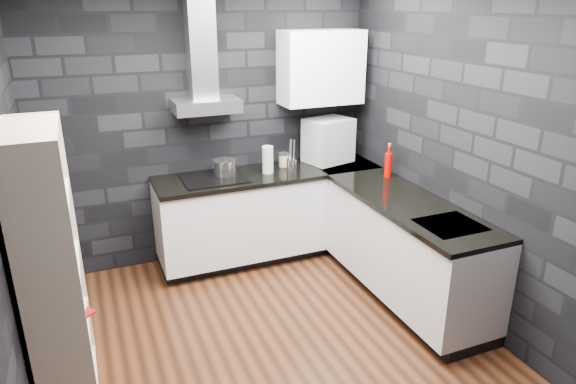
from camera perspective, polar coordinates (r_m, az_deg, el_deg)
ground at (r=4.14m, az=-2.17°, el=-15.80°), size 3.20×3.20×0.00m
wall_back at (r=5.03m, az=-8.92°, el=7.53°), size 3.20×0.05×2.70m
wall_front at (r=2.19m, az=12.58°, el=-10.08°), size 3.20×0.05×2.70m
wall_right at (r=4.33m, az=18.23°, el=4.68°), size 0.05×3.20×2.70m
toekick_back at (r=5.34m, az=-2.18°, el=-6.29°), size 2.18×0.50×0.10m
toekick_right at (r=4.74m, az=13.02°, el=-10.61°), size 0.50×1.78×0.10m
counter_back_cab at (r=5.13m, az=-2.08°, el=-2.18°), size 2.20×0.60×0.76m
counter_right_cab at (r=4.51m, az=13.03°, el=-6.03°), size 0.60×1.80×0.76m
counter_back_top at (r=4.98m, az=-2.10°, el=2.03°), size 2.20×0.62×0.04m
counter_right_top at (r=4.35m, az=13.34°, el=-1.32°), size 0.62×1.80×0.04m
counter_corner_top at (r=5.31m, az=5.98°, el=3.09°), size 0.62×0.62×0.04m
hood_body at (r=4.79m, az=-9.07°, el=9.45°), size 0.60×0.34×0.12m
hood_chimney at (r=4.79m, az=-9.62°, el=15.59°), size 0.24×0.20×0.90m
upper_cabinet at (r=5.13m, az=3.68°, el=13.65°), size 0.80×0.35×0.70m
cooktop at (r=4.83m, az=-8.27°, el=1.56°), size 0.58×0.50×0.01m
sink_rim at (r=3.99m, az=17.59°, el=-3.54°), size 0.44×0.40×0.01m
pot at (r=4.88m, az=-7.03°, el=2.68°), size 0.27×0.27×0.13m
glass_vase at (r=4.91m, az=-2.27°, el=3.60°), size 0.11×0.11×0.26m
storage_jar at (r=5.13m, az=-0.49°, el=3.53°), size 0.13×0.13×0.12m
utensil_crock at (r=4.97m, az=0.39°, el=2.97°), size 0.11×0.11×0.12m
appliance_garage at (r=5.26m, az=4.49°, el=5.74°), size 0.52×0.45×0.44m
red_bottle at (r=4.88m, az=11.07°, el=2.93°), size 0.07×0.07×0.23m
bookshelf at (r=3.49m, az=-24.84°, el=-7.92°), size 0.46×0.84×1.80m
fruit_bowl at (r=3.43m, az=-24.94°, el=-7.76°), size 0.26×0.26×0.05m
book_red at (r=3.75m, az=-23.84°, el=-11.51°), size 0.15×0.12×0.23m
book_second at (r=3.81m, az=-24.10°, el=-10.65°), size 0.16×0.04×0.22m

